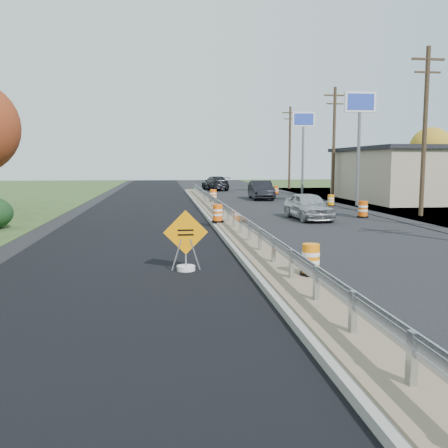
{
  "coord_description": "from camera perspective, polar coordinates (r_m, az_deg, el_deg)",
  "views": [
    {
      "loc": [
        -3.12,
        -17.74,
        3.05
      ],
      "look_at": [
        -1.19,
        -2.09,
        1.1
      ],
      "focal_mm": 40.0,
      "sensor_mm": 36.0,
      "label": 1
    }
  ],
  "objects": [
    {
      "name": "utility_pole_nmid",
      "position": [
        44.26,
        12.45,
        9.32
      ],
      "size": [
        1.9,
        0.26,
        9.4
      ],
      "color": "#473523",
      "rests_on": "ground"
    },
    {
      "name": "barrel_median_mid",
      "position": [
        23.65,
        -0.74,
        1.19
      ],
      "size": [
        0.58,
        0.58,
        0.84
      ],
      "color": "black",
      "rests_on": "median"
    },
    {
      "name": "utility_pole_north",
      "position": [
        58.62,
        7.53,
        8.82
      ],
      "size": [
        1.9,
        0.26,
        9.4
      ],
      "color": "#473523",
      "rests_on": "ground"
    },
    {
      "name": "caution_sign",
      "position": [
        14.12,
        -4.38,
        -3.62
      ],
      "size": [
        1.25,
        0.52,
        1.73
      ],
      "rotation": [
        0.0,
        0.0,
        0.01
      ],
      "color": "white",
      "rests_on": "ground"
    },
    {
      "name": "milled_overlay",
      "position": [
        27.93,
        -9.6,
        0.69
      ],
      "size": [
        7.2,
        120.0,
        0.01
      ],
      "primitive_type": "cube",
      "color": "black",
      "rests_on": "ground"
    },
    {
      "name": "pylon_sign_mid",
      "position": [
        36.54,
        15.26,
        12.18
      ],
      "size": [
        2.2,
        0.3,
        7.9
      ],
      "color": "slate",
      "rests_on": "ground"
    },
    {
      "name": "ground",
      "position": [
        18.26,
        2.92,
        -2.57
      ],
      "size": [
        140.0,
        140.0,
        0.0
      ],
      "primitive_type": "plane",
      "color": "black",
      "rests_on": "ground"
    },
    {
      "name": "pylon_sign_north",
      "position": [
        49.76,
        9.06,
        10.9
      ],
      "size": [
        2.2,
        0.3,
        7.9
      ],
      "color": "slate",
      "rests_on": "ground"
    },
    {
      "name": "utility_pole_smid",
      "position": [
        30.53,
        21.97,
        10.08
      ],
      "size": [
        1.9,
        0.26,
        9.4
      ],
      "color": "#473523",
      "rests_on": "ground"
    },
    {
      "name": "car_dark_mid",
      "position": [
        41.68,
        4.26,
        3.9
      ],
      "size": [
        1.83,
        4.79,
        1.56
      ],
      "primitive_type": "imported",
      "rotation": [
        0.0,
        0.0,
        -0.04
      ],
      "color": "black",
      "rests_on": "ground"
    },
    {
      "name": "barrel_shoulder_near",
      "position": [
        28.82,
        15.6,
        1.6
      ],
      "size": [
        0.63,
        0.63,
        0.92
      ],
      "color": "black",
      "rests_on": "ground"
    },
    {
      "name": "tree_far_yellow",
      "position": [
        59.39,
        22.59,
        7.94
      ],
      "size": [
        4.62,
        4.62,
        6.86
      ],
      "color": "#473523",
      "rests_on": "ground"
    },
    {
      "name": "car_dark_far",
      "position": [
        55.28,
        -1.0,
        4.68
      ],
      "size": [
        2.87,
        5.58,
        1.55
      ],
      "primitive_type": "imported",
      "rotation": [
        0.0,
        0.0,
        3.28
      ],
      "color": "black",
      "rests_on": "ground"
    },
    {
      "name": "car_silver",
      "position": [
        27.13,
        9.6,
        2.03
      ],
      "size": [
        1.99,
        4.36,
        1.45
      ],
      "primitive_type": "imported",
      "rotation": [
        0.0,
        0.0,
        0.07
      ],
      "color": "#B9BABE",
      "rests_on": "ground"
    },
    {
      "name": "guardrail",
      "position": [
        27.02,
        -0.36,
        2.11
      ],
      "size": [
        0.1,
        46.15,
        0.72
      ],
      "color": "silver",
      "rests_on": "median"
    },
    {
      "name": "barrel_median_far",
      "position": [
        36.11,
        -1.24,
        3.23
      ],
      "size": [
        0.6,
        0.6,
        0.88
      ],
      "color": "black",
      "rests_on": "median"
    },
    {
      "name": "median",
      "position": [
        26.09,
        -0.1,
        0.58
      ],
      "size": [
        1.6,
        55.0,
        0.23
      ],
      "color": "gray",
      "rests_on": "ground"
    },
    {
      "name": "barrel_shoulder_mid",
      "position": [
        35.88,
        12.12,
        2.63
      ],
      "size": [
        0.55,
        0.55,
        0.81
      ],
      "color": "black",
      "rests_on": "ground"
    },
    {
      "name": "barrel_shoulder_far",
      "position": [
        48.45,
        5.96,
        3.86
      ],
      "size": [
        0.55,
        0.55,
        0.81
      ],
      "color": "black",
      "rests_on": "ground"
    },
    {
      "name": "barrel_median_near",
      "position": [
        12.73,
        9.89,
        -4.09
      ],
      "size": [
        0.54,
        0.54,
        0.79
      ],
      "color": "black",
      "rests_on": "median"
    }
  ]
}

